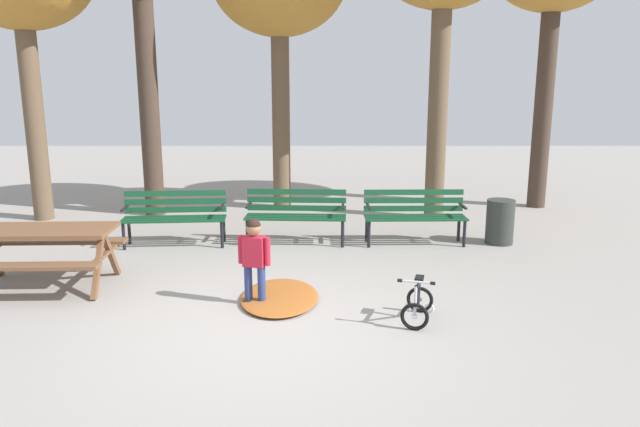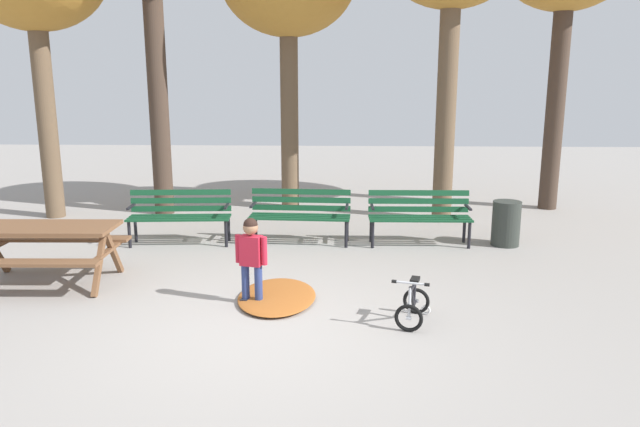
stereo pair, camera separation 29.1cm
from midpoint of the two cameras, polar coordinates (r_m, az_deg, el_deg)
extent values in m
plane|color=gray|center=(6.45, -4.89, -10.86)|extent=(36.00, 36.00, 0.00)
cube|color=brown|center=(8.26, -24.04, -1.27)|extent=(1.82, 0.82, 0.05)
cube|color=brown|center=(7.85, -25.48, -4.28)|extent=(1.81, 0.30, 0.04)
cube|color=brown|center=(8.81, -22.43, -2.25)|extent=(1.81, 0.30, 0.04)
cube|color=brown|center=(7.84, -19.32, -4.48)|extent=(0.08, 0.57, 0.76)
cube|color=brown|center=(8.29, -18.18, -3.48)|extent=(0.08, 0.57, 0.76)
cube|color=brown|center=(8.05, -18.77, -3.54)|extent=(0.11, 1.10, 0.04)
cube|color=#144728|center=(9.83, -12.27, -0.16)|extent=(1.60, 0.19, 0.03)
cube|color=#144728|center=(9.72, -12.39, -0.32)|extent=(1.60, 0.19, 0.03)
cube|color=#144728|center=(9.60, -12.52, -0.48)|extent=(1.60, 0.19, 0.03)
cube|color=#144728|center=(9.49, -12.64, -0.64)|extent=(1.60, 0.19, 0.03)
cube|color=#144728|center=(9.85, -12.25, 0.45)|extent=(1.60, 0.16, 0.09)
cube|color=#144728|center=(9.82, -12.29, 1.21)|extent=(1.60, 0.16, 0.09)
cube|color=#144728|center=(9.80, -12.33, 1.98)|extent=(1.60, 0.16, 0.09)
cylinder|color=black|center=(9.45, -8.08, -1.89)|extent=(0.05, 0.05, 0.44)
cylinder|color=black|center=(9.80, -7.87, -1.36)|extent=(0.05, 0.05, 0.44)
cube|color=black|center=(9.53, -8.05, 0.71)|extent=(0.07, 0.40, 0.03)
cylinder|color=black|center=(9.73, -16.91, -1.90)|extent=(0.05, 0.05, 0.44)
cylinder|color=black|center=(10.06, -16.40, -1.39)|extent=(0.05, 0.05, 0.44)
cube|color=black|center=(9.81, -16.79, 0.62)|extent=(0.07, 0.40, 0.03)
cube|color=#144728|center=(9.67, -0.97, -0.09)|extent=(1.60, 0.15, 0.03)
cube|color=#144728|center=(9.55, -1.05, -0.25)|extent=(1.60, 0.15, 0.03)
cube|color=#144728|center=(9.43, -1.12, -0.41)|extent=(1.60, 0.15, 0.03)
cube|color=#144728|center=(9.32, -1.20, -0.58)|extent=(1.60, 0.15, 0.03)
cube|color=#144728|center=(9.68, -0.95, 0.53)|extent=(1.60, 0.12, 0.09)
cube|color=#144728|center=(9.66, -0.95, 1.31)|extent=(1.60, 0.12, 0.09)
cube|color=#144728|center=(9.63, -0.96, 2.09)|extent=(1.60, 0.12, 0.09)
cylinder|color=black|center=(9.34, 3.40, -1.96)|extent=(0.05, 0.05, 0.44)
cylinder|color=black|center=(9.69, 3.46, -1.42)|extent=(0.05, 0.05, 0.44)
cube|color=black|center=(9.42, 3.46, 0.67)|extent=(0.06, 0.40, 0.03)
cylinder|color=black|center=(9.50, -5.69, -1.75)|extent=(0.05, 0.05, 0.44)
cylinder|color=black|center=(9.84, -5.30, -1.23)|extent=(0.05, 0.05, 0.44)
cube|color=black|center=(9.58, -5.54, 0.83)|extent=(0.06, 0.40, 0.03)
cube|color=#144728|center=(9.72, 10.20, -0.23)|extent=(1.60, 0.10, 0.03)
cube|color=#144728|center=(9.60, 10.31, -0.39)|extent=(1.60, 0.10, 0.03)
cube|color=#144728|center=(9.48, 10.43, -0.55)|extent=(1.60, 0.10, 0.03)
cube|color=#144728|center=(9.37, 10.54, -0.72)|extent=(1.60, 0.10, 0.03)
cube|color=#144728|center=(9.73, 10.19, 0.40)|extent=(1.60, 0.07, 0.09)
cube|color=#144728|center=(9.71, 10.22, 1.17)|extent=(1.60, 0.07, 0.09)
cube|color=#144728|center=(9.68, 10.25, 1.94)|extent=(1.60, 0.07, 0.09)
cylinder|color=black|center=(9.59, 14.90, -1.98)|extent=(0.05, 0.05, 0.44)
cylinder|color=black|center=(9.93, 14.41, -1.46)|extent=(0.05, 0.05, 0.44)
cube|color=black|center=(9.67, 14.78, 0.59)|extent=(0.05, 0.40, 0.03)
cylinder|color=black|center=(9.35, 5.93, -1.99)|extent=(0.05, 0.05, 0.44)
cylinder|color=black|center=(9.70, 5.75, -1.45)|extent=(0.05, 0.05, 0.44)
cube|color=black|center=(9.43, 5.89, 0.64)|extent=(0.05, 0.40, 0.03)
cylinder|color=navy|center=(7.01, -4.69, -6.84)|extent=(0.09, 0.09, 0.47)
cube|color=black|center=(7.08, -4.66, -8.42)|extent=(0.13, 0.18, 0.06)
cylinder|color=navy|center=(7.07, -5.94, -6.69)|extent=(0.09, 0.09, 0.47)
cube|color=black|center=(7.14, -5.90, -8.26)|extent=(0.13, 0.18, 0.06)
cube|color=#B71E33|center=(6.91, -5.39, -3.55)|extent=(0.28, 0.20, 0.35)
sphere|color=#996B4C|center=(6.84, -5.44, -1.33)|extent=(0.17, 0.17, 0.17)
sphere|color=black|center=(6.84, -5.44, -1.12)|extent=(0.17, 0.17, 0.17)
cylinder|color=#B71E33|center=(6.85, -4.14, -3.58)|extent=(0.07, 0.07, 0.33)
cylinder|color=#B71E33|center=(6.97, -6.62, -3.35)|extent=(0.07, 0.07, 0.33)
torus|color=black|center=(6.38, 9.77, -9.82)|extent=(0.30, 0.12, 0.30)
cylinder|color=silver|center=(6.38, 9.77, -9.82)|extent=(0.06, 0.05, 0.04)
torus|color=black|center=(6.86, 10.38, -8.21)|extent=(0.30, 0.12, 0.30)
cylinder|color=silver|center=(6.86, 10.38, -8.21)|extent=(0.06, 0.05, 0.04)
torus|color=white|center=(6.89, 11.26, -9.02)|extent=(0.11, 0.05, 0.11)
torus|color=white|center=(6.91, 9.43, -8.87)|extent=(0.11, 0.05, 0.11)
cylinder|color=black|center=(6.49, 10.05, -7.84)|extent=(0.12, 0.30, 0.32)
cylinder|color=black|center=(6.64, 10.23, -7.53)|extent=(0.05, 0.08, 0.27)
cylinder|color=black|center=(6.77, 10.27, -8.42)|extent=(0.08, 0.20, 0.05)
cylinder|color=silver|center=(6.34, 9.85, -8.41)|extent=(0.05, 0.08, 0.32)
cylinder|color=black|center=(6.47, 10.10, -6.95)|extent=(0.12, 0.32, 0.05)
cube|color=black|center=(6.61, 10.30, -6.25)|extent=(0.13, 0.19, 0.04)
cylinder|color=silver|center=(6.29, 9.94, -6.56)|extent=(0.33, 0.11, 0.02)
cylinder|color=black|center=(6.27, 11.49, -6.68)|extent=(0.06, 0.05, 0.04)
cylinder|color=black|center=(6.31, 8.41, -6.44)|extent=(0.06, 0.05, 0.04)
ellipsoid|color=#9E5623|center=(7.23, -2.97, -7.90)|extent=(0.93, 1.33, 0.07)
cylinder|color=#2D332D|center=(9.92, 18.13, -0.90)|extent=(0.44, 0.44, 0.71)
cylinder|color=brown|center=(12.26, -23.98, 7.99)|extent=(0.35, 0.35, 3.61)
cylinder|color=#423328|center=(11.90, -14.49, 10.62)|extent=(0.37, 0.37, 4.47)
cylinder|color=brown|center=(11.98, -2.22, 8.85)|extent=(0.35, 0.35, 3.56)
cylinder|color=brown|center=(11.31, 12.65, 9.38)|extent=(0.36, 0.36, 3.97)
cylinder|color=#423328|center=(12.91, 22.13, 9.27)|extent=(0.36, 0.36, 4.04)
camera|label=1|loc=(0.15, -88.94, 0.24)|focal=33.55mm
camera|label=2|loc=(0.15, 91.06, -0.24)|focal=33.55mm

